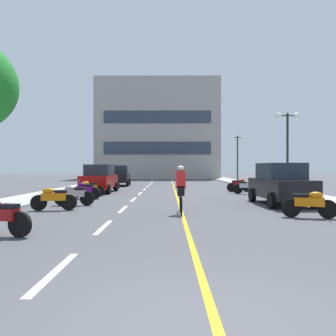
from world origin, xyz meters
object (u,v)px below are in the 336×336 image
(street_lamp_mid, at_px, (287,134))
(motorcycle_7, at_px, (246,186))
(parked_car_near, at_px, (280,184))
(motorcycle_3, at_px, (53,198))
(motorcycle_9, at_px, (107,184))
(motorcycle_8, at_px, (238,185))
(street_lamp_far, at_px, (237,148))
(motorcycle_2, at_px, (309,203))
(motorcycle_4, at_px, (73,195))
(motorcycle_6, at_px, (88,188))
(parked_car_far, at_px, (118,175))
(cyclist_rider, at_px, (180,189))
(parked_car_mid, at_px, (99,178))
(motorcycle_5, at_px, (84,190))

(street_lamp_mid, relative_size, motorcycle_7, 2.92)
(parked_car_near, distance_m, motorcycle_3, 9.47)
(motorcycle_9, bearing_deg, motorcycle_8, -10.87)
(street_lamp_far, distance_m, motorcycle_2, 25.72)
(motorcycle_4, bearing_deg, motorcycle_6, 95.31)
(motorcycle_9, bearing_deg, street_lamp_far, 44.85)
(street_lamp_mid, xyz_separation_m, motorcycle_8, (-2.69, 1.61, -3.27))
(parked_car_far, bearing_deg, motorcycle_6, -90.18)
(parked_car_near, xyz_separation_m, motorcycle_8, (-0.14, 7.96, -0.44))
(parked_car_far, xyz_separation_m, motorcycle_4, (0.39, -16.04, -0.44))
(parked_car_near, bearing_deg, cyclist_rider, -146.48)
(street_lamp_far, xyz_separation_m, cyclist_rider, (-6.97, -24.36, -2.84))
(parked_car_far, height_order, motorcycle_9, parked_car_far)
(parked_car_mid, distance_m, motorcycle_6, 3.03)
(motorcycle_6, bearing_deg, cyclist_rider, -55.76)
(motorcycle_2, height_order, cyclist_rider, cyclist_rider)
(parked_car_near, height_order, motorcycle_3, parked_car_near)
(parked_car_mid, bearing_deg, cyclist_rider, -64.29)
(motorcycle_8, height_order, cyclist_rider, cyclist_rider)
(motorcycle_4, bearing_deg, motorcycle_9, 91.83)
(motorcycle_2, bearing_deg, motorcycle_9, 123.05)
(street_lamp_mid, relative_size, motorcycle_9, 2.93)
(motorcycle_3, height_order, motorcycle_5, same)
(parked_car_mid, bearing_deg, motorcycle_5, -87.96)
(motorcycle_2, bearing_deg, motorcycle_3, 167.81)
(motorcycle_8, bearing_deg, motorcycle_5, -149.43)
(motorcycle_8, bearing_deg, motorcycle_2, -91.10)
(parked_car_mid, relative_size, motorcycle_9, 2.51)
(motorcycle_2, distance_m, motorcycle_9, 16.29)
(motorcycle_4, xyz_separation_m, motorcycle_6, (-0.43, 4.58, 0.00))
(motorcycle_2, xyz_separation_m, motorcycle_6, (-8.99, 8.18, 0.00))
(motorcycle_4, distance_m, motorcycle_5, 2.97)
(motorcycle_7, bearing_deg, parked_car_near, -89.42)
(parked_car_mid, bearing_deg, motorcycle_6, -89.82)
(motorcycle_2, bearing_deg, motorcycle_5, 143.43)
(street_lamp_mid, distance_m, cyclist_rider, 12.00)
(motorcycle_4, xyz_separation_m, motorcycle_9, (-0.32, 10.06, 0.00))
(cyclist_rider, bearing_deg, parked_car_far, 104.60)
(street_lamp_mid, bearing_deg, parked_car_near, -111.83)
(parked_car_near, distance_m, motorcycle_5, 9.58)
(parked_car_mid, height_order, motorcycle_6, parked_car_mid)
(motorcycle_6, xyz_separation_m, motorcycle_8, (9.22, 3.73, 0.00))
(motorcycle_6, bearing_deg, motorcycle_3, -88.88)
(motorcycle_8, bearing_deg, motorcycle_7, -87.63)
(street_lamp_far, height_order, motorcycle_3, street_lamp_far)
(parked_car_near, xyz_separation_m, motorcycle_7, (-0.06, 5.99, -0.44))
(motorcycle_2, xyz_separation_m, motorcycle_5, (-8.83, 6.55, 0.00))
(motorcycle_4, relative_size, motorcycle_8, 1.01)
(street_lamp_far, relative_size, parked_car_far, 1.14)
(motorcycle_3, relative_size, motorcycle_4, 1.00)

